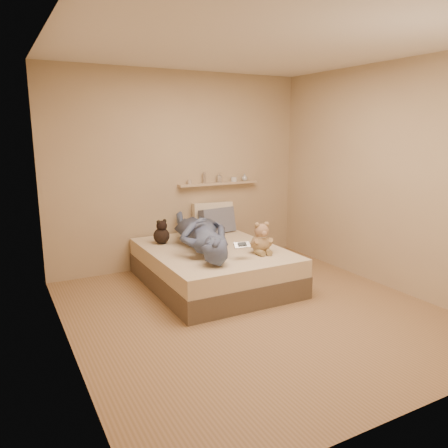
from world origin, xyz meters
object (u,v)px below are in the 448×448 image
pillow_grey (217,221)px  person (201,233)px  wall_shelf (219,184)px  game_console (242,245)px  bed (213,266)px  teddy_bear (261,240)px  pillow_cream (213,217)px  dark_plush (162,233)px

pillow_grey → person: size_ratio=0.30×
pillow_grey → wall_shelf: 0.54m
game_console → wall_shelf: size_ratio=0.16×
bed → wall_shelf: (0.55, 0.91, 0.88)m
pillow_grey → person: bearing=-130.3°
teddy_bear → pillow_grey: 1.14m
person → pillow_grey: bearing=-116.1°
pillow_cream → bed: bearing=-116.5°
game_console → teddy_bear: teddy_bear is taller
teddy_bear → wall_shelf: wall_shelf is taller
pillow_cream → wall_shelf: wall_shelf is taller
wall_shelf → bed: bearing=-121.2°
teddy_bear → pillow_cream: 1.28m
dark_plush → teddy_bear: bearing=-47.7°
game_console → dark_plush: size_ratio=0.62×
dark_plush → wall_shelf: size_ratio=0.26×
bed → dark_plush: bearing=133.3°
game_console → person: size_ratio=0.12×
dark_plush → wall_shelf: wall_shelf is taller
dark_plush → pillow_cream: bearing=20.9°
game_console → teddy_bear: bearing=18.5°
bed → pillow_cream: bearing=63.5°
pillow_cream → pillow_grey: (0.00, -0.14, -0.03)m
wall_shelf → dark_plush: bearing=-157.8°
dark_plush → pillow_cream: pillow_cream is taller
person → wall_shelf: bearing=-114.0°
bed → pillow_cream: pillow_cream is taller
bed → pillow_cream: size_ratio=3.45×
dark_plush → wall_shelf: (1.02, 0.41, 0.52)m
pillow_cream → person: pillow_cream is taller
pillow_grey → pillow_cream: bearing=90.6°
pillow_cream → person: 0.96m
bed → game_console: size_ratio=9.94×
dark_plush → person: (0.33, -0.45, 0.06)m
pillow_grey → dark_plush: bearing=-167.5°
game_console → bed: bearing=97.7°
dark_plush → person: bearing=-53.7°
bed → pillow_grey: (0.42, 0.69, 0.40)m
person → wall_shelf: size_ratio=1.37×
bed → teddy_bear: teddy_bear is taller
dark_plush → pillow_grey: size_ratio=0.62×
game_console → teddy_bear: 0.34m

